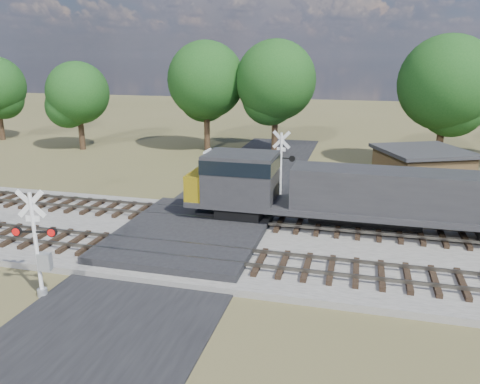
# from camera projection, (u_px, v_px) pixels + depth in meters

# --- Properties ---
(ground) EXTENTS (160.00, 160.00, 0.00)m
(ground) POSITION_uv_depth(u_px,v_px,m) (189.00, 244.00, 22.88)
(ground) COLOR #4E4D2A
(ground) RESTS_ON ground
(ballast_bed) EXTENTS (140.00, 10.00, 0.30)m
(ballast_bed) POSITION_uv_depth(u_px,v_px,m) (403.00, 258.00, 20.90)
(ballast_bed) COLOR gray
(ballast_bed) RESTS_ON ground
(road) EXTENTS (7.00, 60.00, 0.08)m
(road) POSITION_uv_depth(u_px,v_px,m) (189.00, 243.00, 22.87)
(road) COLOR black
(road) RESTS_ON ground
(crossing_panel) EXTENTS (7.00, 9.00, 0.62)m
(crossing_panel) POSITION_uv_depth(u_px,v_px,m) (192.00, 234.00, 23.25)
(crossing_panel) COLOR #262628
(crossing_panel) RESTS_ON ground
(track_near) EXTENTS (140.00, 2.60, 0.33)m
(track_near) POSITION_uv_depth(u_px,v_px,m) (240.00, 259.00, 20.15)
(track_near) COLOR black
(track_near) RESTS_ON ballast_bed
(track_far) EXTENTS (140.00, 2.60, 0.33)m
(track_far) POSITION_uv_depth(u_px,v_px,m) (264.00, 221.00, 24.80)
(track_far) COLOR black
(track_far) RESTS_ON ballast_bed
(crossing_signal_near) EXTENTS (1.70, 0.45, 4.25)m
(crossing_signal_near) POSITION_uv_depth(u_px,v_px,m) (40.00, 254.00, 17.40)
(crossing_signal_near) COLOR silver
(crossing_signal_near) RESTS_ON ground
(crossing_signal_far) EXTENTS (1.80, 0.40, 4.46)m
(crossing_signal_far) POSITION_uv_depth(u_px,v_px,m) (279.00, 172.00, 29.21)
(crossing_signal_far) COLOR silver
(crossing_signal_far) RESTS_ON ground
(equipment_shed) EXTENTS (6.49, 6.49, 3.35)m
(equipment_shed) POSITION_uv_depth(u_px,v_px,m) (421.00, 175.00, 29.08)
(equipment_shed) COLOR #49361F
(equipment_shed) RESTS_ON ground
(treeline) EXTENTS (81.85, 10.28, 11.88)m
(treeline) POSITION_uv_depth(u_px,v_px,m) (389.00, 84.00, 38.87)
(treeline) COLOR black
(treeline) RESTS_ON ground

